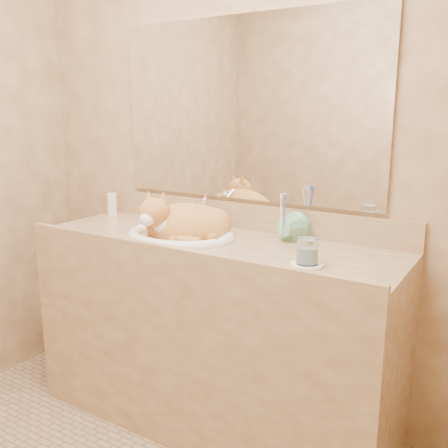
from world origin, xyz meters
The scene contains 12 objects.
wall_back centered at (0.00, 1.00, 1.25)m, with size 2.40×0.02×2.50m, color olive.
vanity_counter centered at (0.00, 0.72, 0.42)m, with size 1.60×0.55×0.85m, color brown, non-canonical shape.
mirror centered at (0.00, 0.99, 1.39)m, with size 1.30×0.02×0.80m, color white.
sink_basin centered at (-0.15, 0.70, 0.93)m, with size 0.48×0.40×0.15m, color white, non-canonical shape.
faucet centered at (-0.15, 0.89, 0.93)m, with size 0.04×0.11×0.15m, color white, non-canonical shape.
cat centered at (-0.15, 0.72, 0.91)m, with size 0.39×0.32×0.21m, color #B36629, non-canonical shape.
soap_dispenser centered at (0.27, 0.89, 0.93)m, with size 0.07×0.08×0.17m, color #73B892.
toothbrush_cup centered at (0.27, 0.84, 0.90)m, with size 0.12×0.12×0.11m, color #73B892.
toothbrushes centered at (0.27, 0.84, 0.97)m, with size 0.03×0.03×0.21m, color white, non-canonical shape.
saucer centered at (0.48, 0.60, 0.85)m, with size 0.12×0.12×0.01m, color white.
water_glass centered at (0.48, 0.60, 0.91)m, with size 0.08×0.08×0.09m, color silver.
lotion_bottle centered at (-0.73, 0.88, 0.91)m, with size 0.05×0.05×0.12m, color white.
Camera 1 is at (1.12, -0.98, 1.39)m, focal length 40.00 mm.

